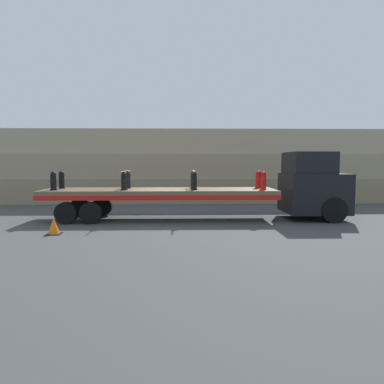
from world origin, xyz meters
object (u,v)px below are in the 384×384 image
Objects in this scene: fire_hydrant_black_near_2 at (194,181)px; fire_hydrant_black_far_0 at (62,180)px; fire_hydrant_black_far_2 at (193,180)px; fire_hydrant_black_near_0 at (53,181)px; fire_hydrant_red_near_3 at (263,181)px; fire_hydrant_black_near_1 at (124,181)px; fire_hydrant_red_far_3 at (258,180)px; truck_cab at (315,186)px; fire_hydrant_black_far_1 at (128,180)px; flatbed_trailer at (147,195)px; traffic_cone at (54,226)px.

fire_hydrant_black_far_0 is at bearing 169.71° from fire_hydrant_black_near_2.
fire_hydrant_black_far_2 is at bearing 90.00° from fire_hydrant_black_near_2.
fire_hydrant_red_near_3 is (8.91, 0.00, 0.00)m from fire_hydrant_black_near_0.
fire_hydrant_black_far_0 and fire_hydrant_black_far_2 have the same top height.
fire_hydrant_black_near_1 is 6.04m from fire_hydrant_red_far_3.
truck_cab is 2.50m from fire_hydrant_red_far_3.
fire_hydrant_black_far_2 is at bearing 174.30° from truck_cab.
fire_hydrant_black_far_1 is 1.00× the size of fire_hydrant_black_far_2.
fire_hydrant_black_far_2 is at bearing 180.00° from fire_hydrant_red_far_3.
flatbed_trailer is 4.52m from traffic_cone.
fire_hydrant_black_far_1 is at bearing 61.79° from traffic_cone.
fire_hydrant_red_far_3 is at bearing 6.90° from fire_hydrant_black_near_0.
fire_hydrant_red_near_3 is (-2.43, -0.54, 0.25)m from truck_cab.
fire_hydrant_red_far_3 is (5.94, 1.08, 0.00)m from fire_hydrant_black_near_1.
fire_hydrant_black_far_1 is 1.39× the size of traffic_cone.
fire_hydrant_black_far_1 reaches higher than flatbed_trailer.
fire_hydrant_black_far_1 is 4.60m from traffic_cone.
fire_hydrant_black_far_0 is 1.00× the size of fire_hydrant_red_far_3.
fire_hydrant_black_near_1 and fire_hydrant_black_far_1 have the same top height.
fire_hydrant_black_near_2 is 1.00× the size of fire_hydrant_red_far_3.
fire_hydrant_black_near_1 is at bearing 0.00° from fire_hydrant_black_near_0.
fire_hydrant_black_near_2 reaches higher than traffic_cone.
fire_hydrant_black_near_1 is at bearing -160.05° from fire_hydrant_black_far_2.
flatbed_trailer reaches higher than traffic_cone.
fire_hydrant_black_near_1 is at bearing -176.32° from truck_cab.
fire_hydrant_black_far_1 is 5.94m from fire_hydrant_red_far_3.
flatbed_trailer is at bearing -173.88° from fire_hydrant_red_far_3.
traffic_cone is at bearing -118.21° from fire_hydrant_black_far_1.
fire_hydrant_black_far_2 is (-5.40, 0.54, 0.25)m from truck_cab.
fire_hydrant_black_near_0 is at bearing 108.16° from traffic_cone.
fire_hydrant_black_far_0 is 1.00× the size of fire_hydrant_black_near_2.
traffic_cone is (-10.44, -3.31, -1.19)m from truck_cab.
fire_hydrant_black_far_0 is 1.00× the size of fire_hydrant_black_far_2.
traffic_cone is (-5.03, -2.77, -1.45)m from fire_hydrant_black_near_2.
fire_hydrant_black_near_2 is 2.97m from fire_hydrant_red_near_3.
fire_hydrant_black_near_0 is at bearing 180.00° from fire_hydrant_black_near_2.
flatbed_trailer is 1.23m from fire_hydrant_black_near_1.
traffic_cone is at bearing -162.42° from truck_cab.
fire_hydrant_red_near_3 is at bearing 19.07° from traffic_cone.
fire_hydrant_black_far_1 is at bearing 90.00° from fire_hydrant_black_near_1.
fire_hydrant_black_near_0 is 6.04m from fire_hydrant_black_far_2.
fire_hydrant_red_near_3 is at bearing -6.12° from flatbed_trailer.
fire_hydrant_black_far_1 is (-8.37, 0.54, 0.25)m from truck_cab.
fire_hydrant_black_near_2 is at bearing -174.30° from truck_cab.
fire_hydrant_black_near_0 is 1.00× the size of fire_hydrant_red_far_3.
fire_hydrant_black_near_1 is (2.97, 0.00, 0.00)m from fire_hydrant_black_near_0.
fire_hydrant_black_far_1 and fire_hydrant_black_near_2 have the same top height.
traffic_cone is at bearing -160.93° from fire_hydrant_red_near_3.
fire_hydrant_black_near_1 is (-0.91, -0.54, 0.62)m from flatbed_trailer.
fire_hydrant_black_near_1 reaches higher than traffic_cone.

